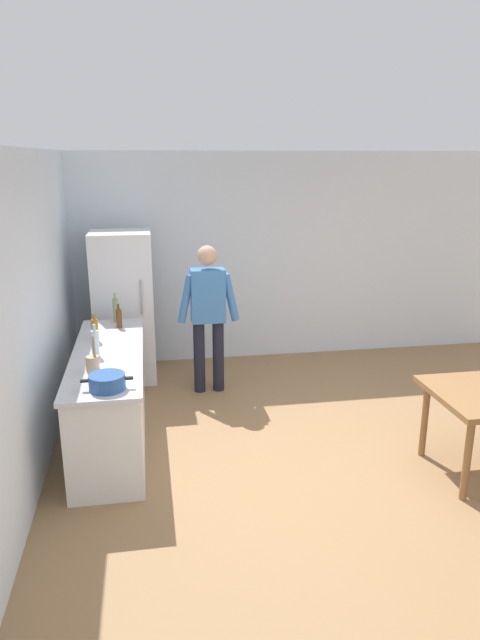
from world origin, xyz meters
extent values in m
plane|color=#936D47|center=(0.00, 0.00, 0.00)|extent=(14.00, 14.00, 0.00)
cube|color=silver|center=(0.00, 3.00, 1.35)|extent=(6.40, 0.12, 2.70)
cube|color=silver|center=(-2.60, 0.20, 1.35)|extent=(0.12, 5.60, 2.70)
cube|color=white|center=(-2.00, 0.80, 0.43)|extent=(0.60, 2.12, 0.86)
cube|color=silver|center=(-2.00, 0.80, 0.88)|extent=(0.64, 2.20, 0.04)
cube|color=white|center=(-1.90, 2.40, 0.90)|extent=(0.70, 0.64, 1.80)
cylinder|color=#B2B2B7|center=(-1.68, 2.06, 1.10)|extent=(0.02, 0.02, 0.40)
cylinder|color=#1E1E2D|center=(-1.06, 1.85, 0.42)|extent=(0.13, 0.13, 0.84)
cylinder|color=#1E1E2D|center=(-0.84, 1.85, 0.42)|extent=(0.13, 0.13, 0.84)
cube|color=#3D75B7|center=(-0.95, 1.85, 1.14)|extent=(0.38, 0.22, 0.60)
sphere|color=tan|center=(-0.95, 1.85, 1.59)|extent=(0.22, 0.22, 0.22)
cylinder|color=#3D75B7|center=(-1.20, 1.81, 1.12)|extent=(0.20, 0.09, 0.55)
cylinder|color=#3D75B7|center=(-0.70, 1.81, 1.12)|extent=(0.20, 0.09, 0.55)
cylinder|color=olive|center=(0.80, -0.65, 0.35)|extent=(0.06, 0.06, 0.70)
cylinder|color=olive|center=(0.80, 0.05, 0.35)|extent=(0.06, 0.06, 0.70)
cylinder|color=#285193|center=(-1.95, -0.08, 0.96)|extent=(0.28, 0.28, 0.12)
cube|color=black|center=(-2.12, -0.08, 0.98)|extent=(0.06, 0.03, 0.02)
cube|color=black|center=(-1.78, -0.08, 0.98)|extent=(0.06, 0.03, 0.02)
cylinder|color=tan|center=(-2.08, 0.30, 0.97)|extent=(0.11, 0.11, 0.14)
cylinder|color=olive|center=(-2.07, 0.31, 1.11)|extent=(0.02, 0.05, 0.22)
cylinder|color=olive|center=(-2.07, 0.29, 1.11)|extent=(0.02, 0.04, 0.22)
cylinder|color=silver|center=(-2.09, 0.70, 1.02)|extent=(0.07, 0.07, 0.24)
cylinder|color=silver|center=(-2.09, 0.70, 1.17)|extent=(0.03, 0.03, 0.06)
cylinder|color=#996619|center=(-2.13, 1.14, 1.01)|extent=(0.06, 0.06, 0.22)
cylinder|color=#996619|center=(-2.13, 1.14, 1.15)|extent=(0.03, 0.03, 0.06)
cylinder|color=#5B3314|center=(-1.92, 1.56, 1.00)|extent=(0.06, 0.06, 0.20)
cylinder|color=#5B3314|center=(-1.92, 1.56, 1.13)|extent=(0.02, 0.02, 0.06)
cylinder|color=gray|center=(-1.96, 1.79, 1.03)|extent=(0.06, 0.06, 0.26)
cylinder|color=gray|center=(-1.96, 1.79, 1.19)|extent=(0.02, 0.02, 0.06)
camera|label=1|loc=(-1.60, -4.22, 2.63)|focal=31.60mm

